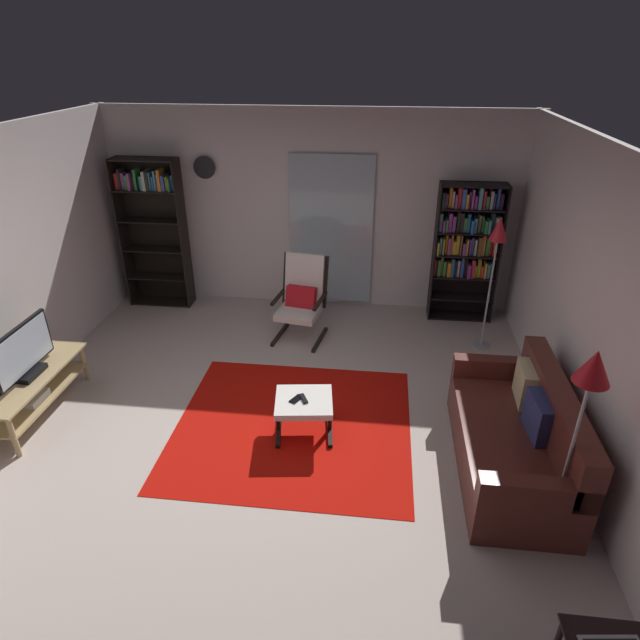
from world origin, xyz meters
TOP-DOWN VIEW (x-y plane):
  - ground_plane at (0.00, 0.00)m, footprint 7.02×7.02m
  - wall_back at (0.00, 2.90)m, footprint 5.60×0.06m
  - wall_right at (2.70, 0.00)m, footprint 0.06×6.00m
  - glass_door_panel at (0.28, 2.83)m, footprint 1.10×0.01m
  - area_rug at (0.19, 0.08)m, footprint 2.23×2.08m
  - tv_stand at (-2.34, -0.02)m, footprint 0.46×1.33m
  - television at (-2.34, -0.01)m, footprint 0.20×0.83m
  - bookshelf_near_tv at (-2.07, 2.62)m, footprint 0.85×0.30m
  - bookshelf_near_sofa at (2.01, 2.63)m, footprint 0.81×0.30m
  - leather_sofa at (2.17, -0.25)m, footprint 0.81×1.76m
  - lounge_armchair at (0.02, 1.89)m, footprint 0.66×0.73m
  - ottoman at (0.31, 0.00)m, footprint 0.58×0.54m
  - tv_remote at (0.31, -0.00)m, footprint 0.10×0.15m
  - cell_phone at (0.24, -0.01)m, footprint 0.13×0.16m
  - floor_lamp_by_sofa at (2.31, -0.92)m, footprint 0.23×0.23m
  - floor_lamp_by_shelf at (2.21, 1.85)m, footprint 0.22×0.22m
  - wall_clock at (-1.37, 2.82)m, footprint 0.29×0.03m

SIDE VIEW (x-z plane):
  - ground_plane at x=0.00m, z-range 0.00..0.00m
  - area_rug at x=0.19m, z-range 0.00..0.01m
  - tv_stand at x=-2.34m, z-range 0.07..0.51m
  - leather_sofa at x=2.17m, z-range -0.11..0.72m
  - ottoman at x=0.31m, z-range 0.12..0.50m
  - cell_phone at x=0.24m, z-range 0.37..0.38m
  - tv_remote at x=0.31m, z-range 0.37..0.39m
  - lounge_armchair at x=0.02m, z-range 0.02..1.05m
  - television at x=-2.34m, z-range 0.42..0.93m
  - bookshelf_near_sofa at x=2.01m, z-range 0.14..1.93m
  - glass_door_panel at x=0.28m, z-range 0.05..2.05m
  - bookshelf_near_tv at x=-2.07m, z-range 0.18..2.17m
  - wall_back at x=0.00m, z-range 0.00..2.60m
  - wall_right at x=2.70m, z-range 0.00..2.60m
  - floor_lamp_by_shelf at x=2.21m, z-range 0.51..2.11m
  - floor_lamp_by_sofa at x=2.31m, z-range 0.53..2.11m
  - wall_clock at x=-1.37m, z-range 1.71..2.00m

